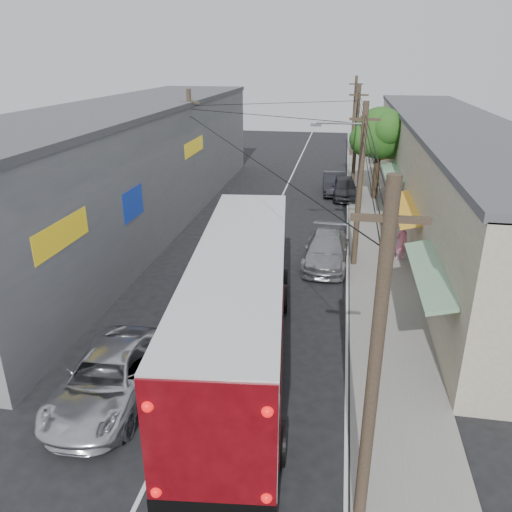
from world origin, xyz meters
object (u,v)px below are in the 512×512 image
Objects in this scene: coach_bus at (240,302)px; parked_car_far at (334,183)px; jeepney at (108,378)px; parked_suv at (326,250)px; parked_car_mid at (344,188)px; pedestrian_far at (389,238)px; pedestrian_near at (401,242)px.

coach_bus is 23.36m from parked_car_far.
parked_suv is (6.11, 12.00, -0.01)m from jeepney.
parked_car_mid is 11.27m from pedestrian_far.
coach_bus reaches higher than pedestrian_near.
parked_car_mid is (0.80, 13.00, 0.03)m from parked_suv.
coach_bus is at bearing 39.02° from jeepney.
parked_car_mid is 12.38m from pedestrian_near.
pedestrian_near is (9.83, 12.98, 0.30)m from jeepney.
pedestrian_far is at bearing -85.28° from pedestrian_near.
parked_suv is at bearing 60.32° from jeepney.
jeepney is 3.68× the size of pedestrian_far.
pedestrian_far is at bearing 55.64° from coach_bus.
coach_bus is at bearing 34.97° from pedestrian_near.
pedestrian_far is at bearing -78.66° from parked_car_far.
parked_car_mid reaches higher than parked_car_far.
parked_car_mid is at bearing -98.60° from pedestrian_near.
coach_bus is 7.50× the size of pedestrian_near.
parked_car_mid is (3.41, 21.88, -1.30)m from coach_bus.
jeepney is at bearing -144.44° from coach_bus.
jeepney is 1.20× the size of parked_car_mid.
pedestrian_near reaches higher than parked_suv.
pedestrian_far is at bearing 33.71° from parked_suv.
coach_bus reaches higher than parked_car_mid.
pedestrian_far reaches higher than jeepney.
coach_bus is 11.77m from pedestrian_near.
coach_bus is 3.02× the size of parked_car_far.
parked_car_far reaches higher than jeepney.
parked_suv is at bearing -98.26° from parked_car_mid.
parked_car_mid is at bearing -61.44° from parked_car_far.
jeepney is 1.06× the size of parked_suv.
parked_car_mid reaches higher than parked_suv.
parked_car_far is 12.71m from pedestrian_far.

